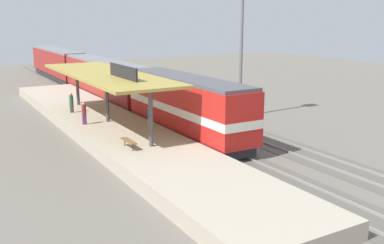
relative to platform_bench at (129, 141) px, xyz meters
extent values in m
plane|color=#666056|center=(8.00, 7.68, -1.34)|extent=(120.00, 120.00, 0.00)
cube|color=#565249|center=(6.00, 7.68, -1.32)|extent=(3.20, 110.00, 0.04)
cube|color=gray|center=(5.28, 7.68, -1.26)|extent=(0.10, 110.00, 0.16)
cube|color=gray|center=(6.72, 7.68, -1.26)|extent=(0.10, 110.00, 0.16)
cube|color=#565249|center=(10.60, 7.68, -1.32)|extent=(3.20, 110.00, 0.04)
cube|color=gray|center=(9.88, 7.68, -1.26)|extent=(0.10, 110.00, 0.16)
cube|color=gray|center=(11.32, 7.68, -1.26)|extent=(0.10, 110.00, 0.16)
cube|color=#A89E89|center=(1.40, 7.68, -0.89)|extent=(6.00, 44.00, 0.90)
cylinder|color=#47474C|center=(1.40, -0.32, 1.36)|extent=(0.28, 0.28, 3.60)
cylinder|color=#47474C|center=(1.40, 7.68, 1.36)|extent=(0.28, 0.28, 3.60)
cylinder|color=#47474C|center=(1.40, 15.68, 1.36)|extent=(0.28, 0.28, 3.60)
cube|color=#A38E3D|center=(1.40, 7.68, 3.26)|extent=(5.20, 18.00, 0.20)
cube|color=black|center=(1.40, 4.08, 3.81)|extent=(0.12, 4.80, 0.90)
cylinder|color=#333338|center=(0.00, -0.65, -0.23)|extent=(0.07, 0.07, 0.42)
cylinder|color=#333338|center=(0.00, 0.65, -0.23)|extent=(0.07, 0.07, 0.42)
cube|color=brown|center=(0.00, 0.00, 0.02)|extent=(0.44, 1.70, 0.08)
cube|color=#28282D|center=(6.00, 3.32, -0.83)|extent=(2.60, 13.60, 0.70)
cube|color=red|center=(6.00, 3.32, 1.27)|extent=(2.90, 14.40, 3.50)
cube|color=#4C4C51|center=(6.00, 3.32, 3.14)|extent=(2.78, 14.11, 0.24)
cube|color=silver|center=(6.00, 3.32, 1.00)|extent=(2.93, 14.43, 0.56)
cube|color=#28282D|center=(6.00, 21.32, -0.83)|extent=(2.60, 19.20, 0.70)
cube|color=maroon|center=(6.00, 21.32, 1.17)|extent=(2.90, 20.00, 3.30)
cube|color=slate|center=(6.00, 21.32, 2.94)|extent=(2.78, 19.60, 0.24)
cube|color=#28282D|center=(6.00, 42.12, -0.83)|extent=(2.60, 19.20, 0.70)
cube|color=maroon|center=(6.00, 42.12, 1.17)|extent=(2.90, 20.00, 3.30)
cube|color=slate|center=(6.00, 42.12, 2.94)|extent=(2.78, 19.60, 0.24)
cylinder|color=slate|center=(13.80, 7.23, 4.16)|extent=(0.28, 0.28, 11.00)
cylinder|color=#663375|center=(-0.55, 7.65, -0.02)|extent=(0.16, 0.16, 0.84)
cylinder|color=#663375|center=(-0.37, 7.65, -0.02)|extent=(0.16, 0.16, 0.84)
cylinder|color=maroon|center=(-0.46, 7.65, 0.72)|extent=(0.34, 0.34, 0.64)
sphere|color=tan|center=(-0.46, 7.65, 1.15)|extent=(0.23, 0.23, 0.23)
cylinder|color=#4C4C51|center=(-0.18, 12.51, -0.02)|extent=(0.16, 0.16, 0.84)
cylinder|color=#4C4C51|center=(0.00, 12.51, -0.02)|extent=(0.16, 0.16, 0.84)
cylinder|color=#23603D|center=(-0.09, 12.51, 0.72)|extent=(0.34, 0.34, 0.64)
sphere|color=tan|center=(-0.09, 12.51, 1.15)|extent=(0.23, 0.23, 0.23)
cylinder|color=olive|center=(2.96, 3.50, -0.02)|extent=(0.16, 0.16, 0.84)
cylinder|color=olive|center=(3.14, 3.50, -0.02)|extent=(0.16, 0.16, 0.84)
cylinder|color=navy|center=(3.05, 3.50, 0.72)|extent=(0.34, 0.34, 0.64)
sphere|color=tan|center=(3.05, 3.50, 1.15)|extent=(0.23, 0.23, 0.23)
camera|label=1|loc=(-9.91, -24.84, 7.39)|focal=41.52mm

